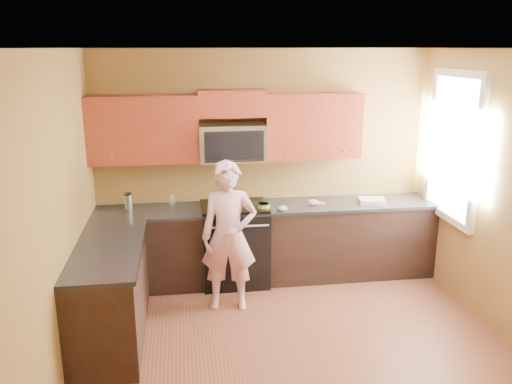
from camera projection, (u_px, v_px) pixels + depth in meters
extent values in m
plane|color=brown|center=(298.00, 356.00, 4.76)|extent=(4.00, 4.00, 0.00)
plane|color=white|center=(306.00, 48.00, 4.04)|extent=(4.00, 4.00, 0.00)
plane|color=olive|center=(264.00, 164.00, 6.30)|extent=(4.00, 0.00, 4.00)
plane|color=olive|center=(398.00, 343.00, 2.49)|extent=(4.00, 0.00, 4.00)
plane|color=olive|center=(54.00, 226.00, 4.12)|extent=(0.00, 4.00, 4.00)
cube|color=black|center=(268.00, 244.00, 6.26)|extent=(4.00, 0.60, 0.88)
cube|color=black|center=(111.00, 294.00, 4.97)|extent=(0.60, 1.60, 0.88)
cube|color=black|center=(268.00, 207.00, 6.13)|extent=(4.00, 0.62, 0.04)
cube|color=black|center=(108.00, 249.00, 4.85)|extent=(0.62, 1.60, 0.04)
cube|color=maroon|center=(232.00, 103.00, 5.89)|extent=(0.76, 0.33, 0.30)
imported|color=pink|center=(229.00, 236.00, 5.48)|extent=(0.63, 0.45, 1.60)
cube|color=#B27F47|center=(320.00, 203.00, 6.19)|extent=(0.13, 0.13, 0.01)
ellipsoid|color=silver|center=(282.00, 208.00, 5.92)|extent=(0.13, 0.14, 0.06)
ellipsoid|color=silver|center=(313.00, 202.00, 6.14)|extent=(0.14, 0.15, 0.07)
cube|color=white|center=(372.00, 201.00, 6.22)|extent=(0.34, 0.30, 0.05)
cylinder|color=silver|center=(172.00, 200.00, 6.15)|extent=(0.09, 0.09, 0.12)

